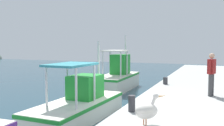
% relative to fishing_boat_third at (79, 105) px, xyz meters
% --- Properties ---
extents(fishing_boat_third, '(4.88, 1.92, 3.04)m').
position_rel_fishing_boat_third_xyz_m(fishing_boat_third, '(0.00, 0.00, 0.00)').
color(fishing_boat_third, silver).
rests_on(fishing_boat_third, ground).
extents(fishing_boat_fourth, '(4.61, 1.81, 3.55)m').
position_rel_fishing_boat_third_xyz_m(fishing_boat_fourth, '(6.61, 0.91, 0.17)').
color(fishing_boat_fourth, silver).
rests_on(fishing_boat_fourth, ground).
extents(pelican, '(0.83, 0.81, 0.82)m').
position_rel_fishing_boat_third_xyz_m(pelican, '(-2.12, -3.21, 0.63)').
color(pelican, tan).
rests_on(pelican, quay_pier).
extents(fisherman_standing, '(0.57, 0.34, 1.74)m').
position_rel_fishing_boat_third_xyz_m(fisherman_standing, '(2.49, -4.71, 1.18)').
color(fisherman_standing, '#3F3F42').
rests_on(fisherman_standing, quay_pier).
extents(mooring_bollard_nearest, '(0.22, 0.22, 0.50)m').
position_rel_fishing_boat_third_xyz_m(mooring_bollard_nearest, '(-0.99, -2.45, 0.48)').
color(mooring_bollard_nearest, '#333338').
rests_on(mooring_bollard_nearest, quay_pier).
extents(mooring_bollard_second, '(0.24, 0.24, 0.37)m').
position_rel_fishing_boat_third_xyz_m(mooring_bollard_second, '(4.85, -2.45, 0.41)').
color(mooring_bollard_second, '#333338').
rests_on(mooring_bollard_second, quay_pier).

